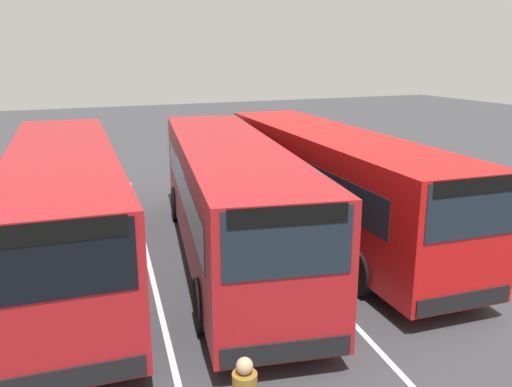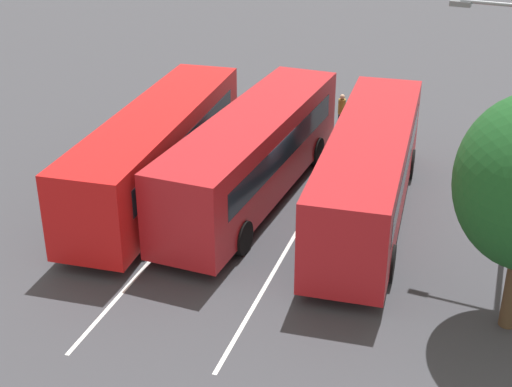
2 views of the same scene
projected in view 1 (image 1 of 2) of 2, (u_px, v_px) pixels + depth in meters
name	position (u px, v px, depth m)	size (l,w,h in m)	color
ground_plane	(216.00, 251.00, 14.75)	(80.72, 80.72, 0.00)	#38383D
bus_far_left	(65.00, 205.00, 12.91)	(11.55, 3.15, 3.09)	#AD191E
bus_center_left	(229.00, 195.00, 13.79)	(11.64, 4.48, 3.09)	#AD191E
bus_center_right	(333.00, 180.00, 15.36)	(11.54, 3.13, 3.09)	red
lane_stripe_outer_left	(148.00, 261.00, 14.05)	(17.72, 0.12, 0.01)	silver
lane_stripe_inner_left	(277.00, 241.00, 15.45)	(17.72, 0.12, 0.01)	silver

